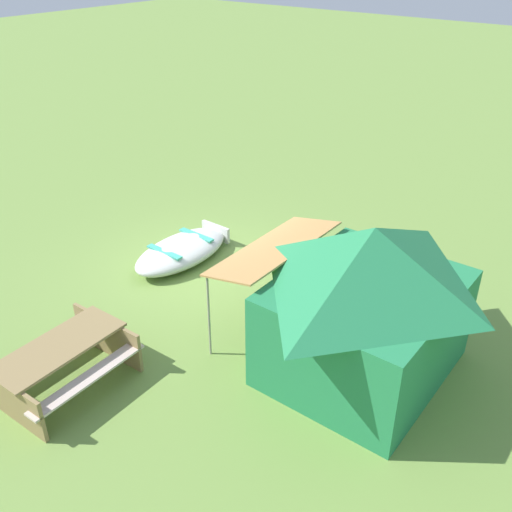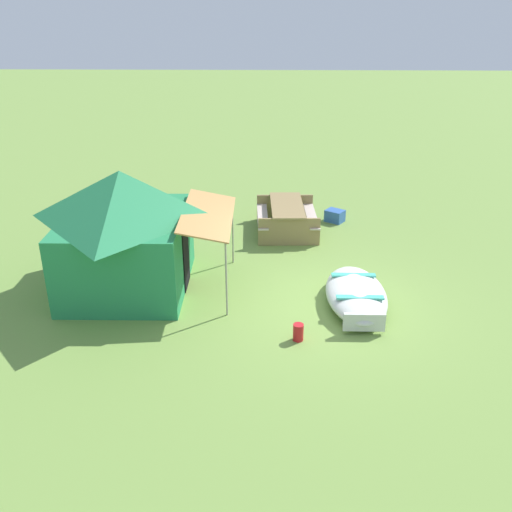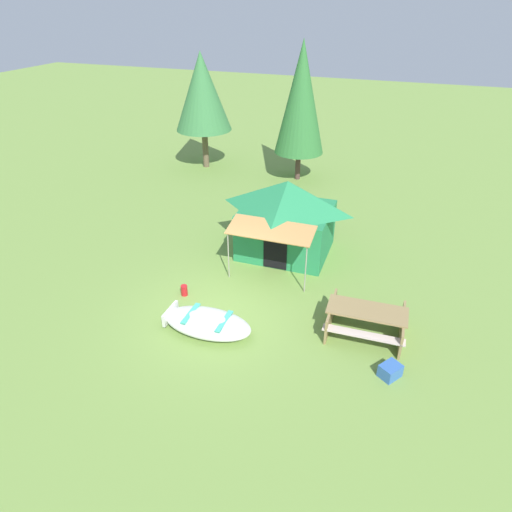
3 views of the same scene
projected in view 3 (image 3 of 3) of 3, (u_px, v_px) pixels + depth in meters
ground_plane at (219, 313)px, 12.37m from camera, size 80.00×80.00×0.00m
beached_rowboat at (207, 323)px, 11.64m from camera, size 2.38×1.19×0.46m
canvas_cabin_tent at (286, 216)px, 14.67m from camera, size 3.10×3.54×2.53m
picnic_table at (366, 318)px, 11.41m from camera, size 2.05×1.59×0.75m
cooler_box at (390, 371)px, 10.27m from camera, size 0.57×0.60×0.32m
fuel_can at (184, 290)px, 13.04m from camera, size 0.19×0.19×0.32m
pine_tree_back_left at (301, 98)px, 19.40m from camera, size 2.22×2.22×6.06m
pine_tree_back_right at (202, 92)px, 20.92m from camera, size 2.67×2.67×5.40m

